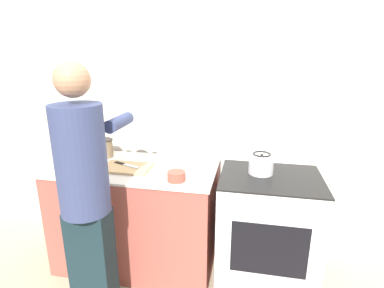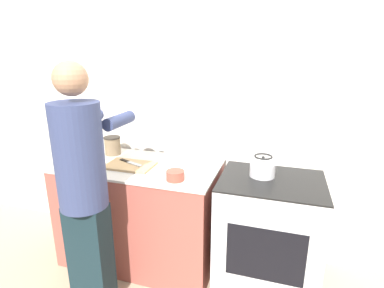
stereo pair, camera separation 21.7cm
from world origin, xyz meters
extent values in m
cube|color=silver|center=(0.00, 0.74, 1.30)|extent=(8.00, 0.05, 2.60)
cube|color=#9E4C42|center=(-0.40, 0.34, 0.44)|extent=(1.31, 0.68, 0.87)
cube|color=beige|center=(-0.40, 0.34, 0.88)|extent=(1.33, 0.70, 0.02)
cube|color=silver|center=(0.68, 0.30, 0.45)|extent=(0.74, 0.60, 0.90)
cube|color=black|center=(0.68, 0.30, 0.90)|extent=(0.74, 0.60, 0.01)
cube|color=black|center=(0.68, 0.00, 0.49)|extent=(0.52, 0.01, 0.39)
cube|color=#14272D|center=(-0.48, -0.27, 0.41)|extent=(0.28, 0.17, 0.82)
cylinder|color=navy|center=(-0.48, -0.27, 1.16)|extent=(0.31, 0.31, 0.68)
sphere|color=#A87A5B|center=(-0.48, -0.27, 1.63)|extent=(0.21, 0.21, 0.21)
cylinder|color=navy|center=(-0.61, 0.01, 1.33)|extent=(0.09, 0.30, 0.09)
cylinder|color=navy|center=(-0.35, 0.01, 1.33)|extent=(0.09, 0.30, 0.09)
cube|color=tan|center=(-0.44, 0.28, 0.90)|extent=(0.39, 0.25, 0.02)
cube|color=silver|center=(-0.40, 0.29, 0.91)|extent=(0.16, 0.09, 0.01)
cube|color=black|center=(-0.52, 0.34, 0.91)|extent=(0.10, 0.06, 0.01)
cylinder|color=silver|center=(0.61, 0.35, 0.96)|extent=(0.18, 0.18, 0.11)
cone|color=silver|center=(0.61, 0.35, 1.03)|extent=(0.15, 0.15, 0.03)
sphere|color=black|center=(0.61, 0.35, 1.05)|extent=(0.02, 0.02, 0.02)
torus|color=black|center=(0.61, 0.35, 1.06)|extent=(0.13, 0.13, 0.01)
cylinder|color=#C6B789|center=(-0.85, 0.13, 0.93)|extent=(0.13, 0.13, 0.08)
cylinder|color=#9E4738|center=(0.01, 0.13, 0.93)|extent=(0.13, 0.13, 0.07)
cylinder|color=#756047|center=(-0.73, 0.51, 0.97)|extent=(0.14, 0.14, 0.15)
cylinder|color=#28231E|center=(-0.73, 0.51, 1.05)|extent=(0.15, 0.15, 0.01)
camera|label=1|loc=(0.51, -1.80, 1.77)|focal=28.00mm
camera|label=2|loc=(0.72, -1.75, 1.77)|focal=28.00mm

